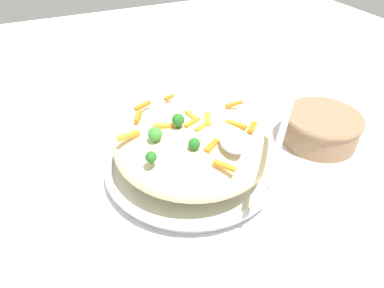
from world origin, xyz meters
The scene contains 23 objects.
ground_plane centered at (0.00, 0.00, 0.00)m, with size 2.40×2.40×0.00m, color silver.
serving_bowl centered at (0.00, 0.00, 0.02)m, with size 0.36×0.36×0.04m.
pasta_mound centered at (0.00, 0.00, 0.08)m, with size 0.32×0.31×0.09m, color beige.
carrot_piece_0 centered at (-0.03, -0.08, 0.12)m, with size 0.04×0.01×0.01m, color orange.
carrot_piece_1 centered at (-0.13, 0.00, 0.12)m, with size 0.04×0.01×0.01m, color orange.
carrot_piece_2 centered at (-0.02, -0.01, 0.12)m, with size 0.04×0.01×0.01m, color orange.
carrot_piece_3 centered at (0.11, 0.06, 0.12)m, with size 0.04×0.01×0.01m, color orange.
carrot_piece_4 centered at (-0.05, -0.10, 0.12)m, with size 0.03×0.01×0.01m, color orange.
carrot_piece_5 centered at (0.00, -0.03, 0.12)m, with size 0.04×0.01×0.01m, color orange.
carrot_piece_6 centered at (0.00, 0.00, 0.13)m, with size 0.04×0.01×0.01m, color orange.
carrot_piece_7 centered at (0.02, 0.12, 0.12)m, with size 0.04×0.01×0.01m, color orange.
carrot_piece_8 centered at (-0.07, -0.01, 0.12)m, with size 0.04×0.01×0.01m, color orange.
carrot_piece_9 centered at (0.04, -0.12, 0.12)m, with size 0.04×0.01×0.01m, color orange.
carrot_piece_10 centered at (0.12, 0.00, 0.12)m, with size 0.02×0.01×0.01m, color orange.
carrot_piece_11 centered at (0.01, 0.05, 0.12)m, with size 0.04×0.01×0.01m, color orange.
carrot_piece_12 centered at (0.03, -0.01, 0.12)m, with size 0.03×0.01×0.01m, color orange.
carrot_piece_13 centered at (0.07, 0.08, 0.12)m, with size 0.04×0.01×0.01m, color orange.
broccoli_floret_0 centered at (-0.07, 0.11, 0.13)m, with size 0.02×0.02×0.02m.
broccoli_floret_1 centered at (0.00, 0.03, 0.14)m, with size 0.02×0.02×0.03m.
broccoli_floret_2 centered at (-0.01, 0.08, 0.13)m, with size 0.03×0.03×0.03m.
broccoli_floret_3 centered at (-0.07, 0.03, 0.13)m, with size 0.02×0.02×0.02m.
serving_spoon centered at (-0.12, -0.05, 0.14)m, with size 0.15×0.14×0.10m.
companion_bowl centered at (-0.02, -0.32, 0.04)m, with size 0.18×0.18×0.07m.
Camera 1 is at (-0.51, 0.23, 0.50)m, focal length 33.05 mm.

